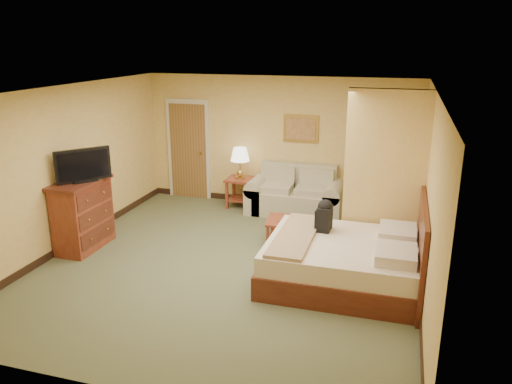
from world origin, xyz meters
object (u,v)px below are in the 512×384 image
at_px(coffee_table, 286,226).
at_px(dresser, 83,214).
at_px(loveseat, 295,198).
at_px(bed, 351,261).

height_order(coffee_table, dresser, dresser).
bearing_deg(loveseat, bed, -62.94).
distance_m(loveseat, dresser, 3.95).
relative_size(coffee_table, dresser, 0.62).
xyz_separation_m(dresser, bed, (4.29, -0.03, -0.24)).
bearing_deg(dresser, bed, -0.35).
bearing_deg(loveseat, dresser, -137.77).
bearing_deg(bed, loveseat, 117.06).
bearing_deg(loveseat, coffee_table, -83.24).
bearing_deg(dresser, coffee_table, 20.09).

